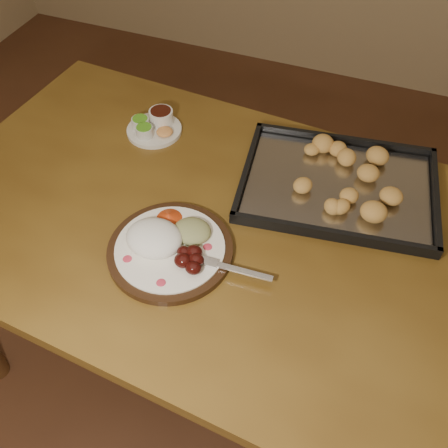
% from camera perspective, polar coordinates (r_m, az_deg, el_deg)
% --- Properties ---
extents(ground, '(4.00, 4.00, 0.00)m').
position_cam_1_polar(ground, '(1.87, -4.99, -14.62)').
color(ground, brown).
rests_on(ground, ground).
extents(dining_table, '(1.56, 1.01, 0.75)m').
position_cam_1_polar(dining_table, '(1.30, -0.73, -2.29)').
color(dining_table, brown).
rests_on(dining_table, ground).
extents(dinner_plate, '(0.39, 0.29, 0.07)m').
position_cam_1_polar(dinner_plate, '(1.16, -6.33, -2.36)').
color(dinner_plate, black).
rests_on(dinner_plate, dining_table).
extents(condiment_saucer, '(0.16, 0.16, 0.05)m').
position_cam_1_polar(condiment_saucer, '(1.48, -7.98, 11.10)').
color(condiment_saucer, silver).
rests_on(condiment_saucer, dining_table).
extents(baking_tray, '(0.54, 0.43, 0.05)m').
position_cam_1_polar(baking_tray, '(1.33, 12.90, 4.50)').
color(baking_tray, black).
rests_on(baking_tray, dining_table).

